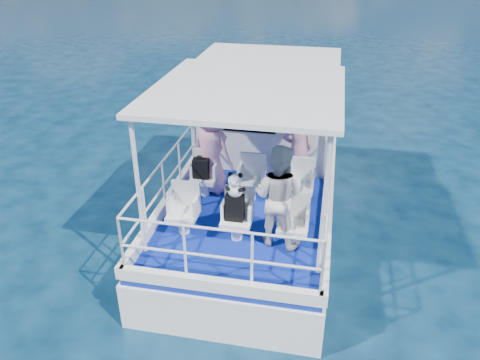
% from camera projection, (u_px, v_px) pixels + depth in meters
% --- Properties ---
extents(ground, '(2000.00, 2000.00, 0.00)m').
position_uv_depth(ground, '(248.00, 244.00, 9.04)').
color(ground, '#061C31').
rests_on(ground, ground).
extents(hull, '(3.00, 7.00, 1.60)m').
position_uv_depth(hull, '(257.00, 217.00, 9.91)').
color(hull, white).
rests_on(hull, ground).
extents(deck, '(2.90, 6.90, 0.10)m').
position_uv_depth(deck, '(258.00, 182.00, 9.51)').
color(deck, navy).
rests_on(deck, hull).
extents(cabin, '(2.85, 2.00, 2.20)m').
position_uv_depth(cabin, '(268.00, 107.00, 10.09)').
color(cabin, white).
rests_on(cabin, deck).
extents(canopy, '(3.00, 3.20, 0.08)m').
position_uv_depth(canopy, '(248.00, 89.00, 7.39)').
color(canopy, white).
rests_on(canopy, cabin).
extents(canopy_posts, '(2.77, 2.97, 2.20)m').
position_uv_depth(canopy_posts, '(247.00, 156.00, 7.89)').
color(canopy_posts, white).
rests_on(canopy_posts, deck).
extents(railings, '(2.84, 3.59, 1.00)m').
position_uv_depth(railings, '(243.00, 196.00, 7.89)').
color(railings, white).
rests_on(railings, deck).
extents(seat_port_fwd, '(0.48, 0.46, 0.38)m').
position_uv_depth(seat_port_fwd, '(204.00, 186.00, 8.86)').
color(seat_port_fwd, white).
rests_on(seat_port_fwd, deck).
extents(seat_center_fwd, '(0.48, 0.46, 0.38)m').
position_uv_depth(seat_center_fwd, '(251.00, 190.00, 8.70)').
color(seat_center_fwd, white).
rests_on(seat_center_fwd, deck).
extents(seat_stbd_fwd, '(0.48, 0.46, 0.38)m').
position_uv_depth(seat_stbd_fwd, '(299.00, 195.00, 8.55)').
color(seat_stbd_fwd, white).
rests_on(seat_stbd_fwd, deck).
extents(seat_port_aft, '(0.48, 0.46, 0.38)m').
position_uv_depth(seat_port_aft, '(184.00, 222.00, 7.73)').
color(seat_port_aft, white).
rests_on(seat_port_aft, deck).
extents(seat_center_aft, '(0.48, 0.46, 0.38)m').
position_uv_depth(seat_center_aft, '(237.00, 228.00, 7.58)').
color(seat_center_aft, white).
rests_on(seat_center_aft, deck).
extents(seat_stbd_aft, '(0.48, 0.46, 0.38)m').
position_uv_depth(seat_stbd_aft, '(292.00, 235.00, 7.42)').
color(seat_stbd_aft, white).
rests_on(seat_stbd_aft, deck).
extents(passenger_port_fwd, '(0.77, 0.69, 1.72)m').
position_uv_depth(passenger_port_fwd, '(211.00, 149.00, 8.71)').
color(passenger_port_fwd, pink).
rests_on(passenger_port_fwd, deck).
extents(passenger_stbd_fwd, '(0.66, 0.52, 1.58)m').
position_uv_depth(passenger_stbd_fwd, '(298.00, 149.00, 8.88)').
color(passenger_stbd_fwd, '#C27D9C').
rests_on(passenger_stbd_fwd, deck).
extents(passenger_stbd_aft, '(0.94, 0.81, 1.70)m').
position_uv_depth(passenger_stbd_aft, '(278.00, 196.00, 7.19)').
color(passenger_stbd_aft, silver).
rests_on(passenger_stbd_aft, deck).
extents(backpack_port, '(0.29, 0.16, 0.38)m').
position_uv_depth(backpack_port, '(201.00, 168.00, 8.65)').
color(backpack_port, black).
rests_on(backpack_port, seat_port_fwd).
extents(backpack_center, '(0.29, 0.17, 0.44)m').
position_uv_depth(backpack_center, '(235.00, 208.00, 7.36)').
color(backpack_center, black).
rests_on(backpack_center, seat_center_aft).
extents(compact_camera, '(0.10, 0.06, 0.06)m').
position_uv_depth(compact_camera, '(200.00, 157.00, 8.55)').
color(compact_camera, black).
rests_on(compact_camera, backpack_port).
extents(panda, '(0.26, 0.22, 0.40)m').
position_uv_depth(panda, '(235.00, 185.00, 7.15)').
color(panda, silver).
rests_on(panda, backpack_center).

